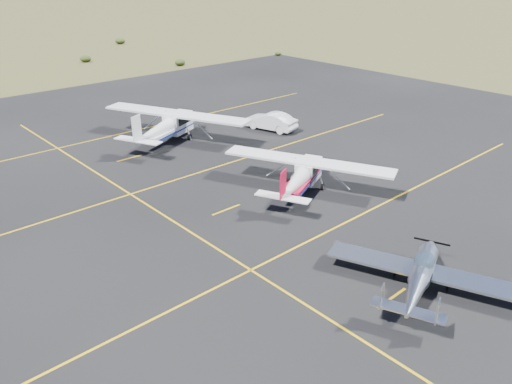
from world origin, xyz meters
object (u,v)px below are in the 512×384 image
aircraft_cessna (302,175)px  sedan (271,121)px  aircraft_low_wing (421,274)px  aircraft_plain (168,125)px

aircraft_cessna → sedan: 12.73m
sedan → aircraft_low_wing: bearing=47.6°
aircraft_low_wing → aircraft_cessna: aircraft_cessna is taller
aircraft_cessna → sedan: (7.31, 10.41, -0.46)m
aircraft_low_wing → aircraft_cessna: 10.77m
aircraft_low_wing → aircraft_plain: bearing=61.6°
aircraft_cessna → sedan: bearing=30.3°
aircraft_plain → aircraft_low_wing: bearing=-120.8°
aircraft_low_wing → sedan: 23.27m
aircraft_low_wing → aircraft_cessna: size_ratio=0.79×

